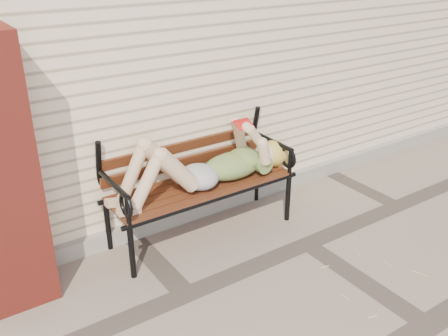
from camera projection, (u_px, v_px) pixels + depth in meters
ground at (307, 244)px, 4.47m from camera, size 80.00×80.00×0.00m
house_wall at (147, 28)px, 6.10m from camera, size 8.00×4.00×3.00m
foundation_strip at (243, 195)px, 5.17m from camera, size 8.00×0.10×0.15m
garden_bench at (195, 164)px, 4.44m from camera, size 1.84×0.73×1.19m
reading_woman at (205, 165)px, 4.33m from camera, size 1.73×0.39×0.55m
straw_scatter at (275, 334)px, 3.45m from camera, size 3.06×1.54×0.01m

